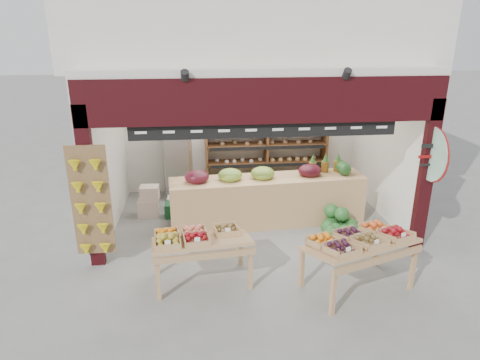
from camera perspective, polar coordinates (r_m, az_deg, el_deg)
The scene contains 11 objects.
ground at distance 8.41m, azimuth 1.95°, elevation -6.41°, with size 60.00×60.00×0.00m, color slate.
shop_structure at distance 9.16m, azimuth 0.80°, elevation 21.08°, with size 6.36×5.12×5.40m.
banana_board at distance 7.02m, azimuth -19.26°, elevation -3.06°, with size 0.60×0.15×1.80m.
gift_sign at distance 7.64m, azimuth 24.28°, elevation 3.15°, with size 0.04×0.93×0.92m.
back_shelving at distance 9.93m, azimuth 3.52°, elevation 4.48°, with size 2.81×0.46×1.75m.
refrigerator at distance 9.80m, azimuth -8.32°, elevation 2.29°, with size 0.62×0.62×1.61m, color #AAADB1.
cardboard_stack at distance 9.05m, azimuth -10.55°, elevation -3.15°, with size 0.96×0.69×0.65m.
mid_counter at distance 8.44m, azimuth 3.56°, elevation -2.49°, with size 3.84×1.01×1.18m.
display_table_left at distance 6.47m, azimuth -6.07°, elevation -7.79°, with size 1.54×0.96×0.95m.
display_table_right at distance 6.48m, azimuth 15.69°, elevation -7.84°, with size 1.76×1.34×1.00m.
watermelon_pile at distance 8.32m, azimuth 13.05°, elevation -5.80°, with size 0.74×0.69×0.53m.
Camera 1 is at (-1.05, -7.48, 3.70)m, focal length 32.00 mm.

